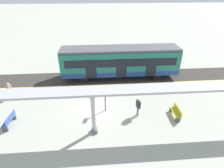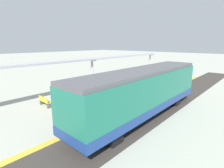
{
  "view_description": "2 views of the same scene",
  "coord_description": "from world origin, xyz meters",
  "px_view_note": "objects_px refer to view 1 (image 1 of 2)",
  "views": [
    {
      "loc": [
        12.92,
        0.38,
        9.5
      ],
      "look_at": [
        -1.14,
        1.45,
        1.46
      ],
      "focal_mm": 28.71,
      "sensor_mm": 36.0,
      "label": 1
    },
    {
      "loc": [
        -11.61,
        13.02,
        5.24
      ],
      "look_at": [
        -1.38,
        1.59,
        1.63
      ],
      "focal_mm": 28.01,
      "sensor_mm": 36.0,
      "label": 2
    }
  ],
  "objects_px": {
    "platform_info_sign": "(105,97)",
    "passenger_waiting_near_edge": "(9,89)",
    "bench_mid_platform": "(9,120)",
    "train_near_carriage": "(120,62)",
    "passenger_by_the_benches": "(138,105)",
    "bench_near_end": "(176,112)",
    "canopy_pillar_second": "(93,113)"
  },
  "relations": [
    {
      "from": "canopy_pillar_second",
      "to": "passenger_by_the_benches",
      "type": "xyz_separation_m",
      "value": [
        -1.59,
        3.48,
        -0.68
      ]
    },
    {
      "from": "bench_mid_platform",
      "to": "passenger_by_the_benches",
      "type": "bearing_deg",
      "value": 92.08
    },
    {
      "from": "bench_mid_platform",
      "to": "train_near_carriage",
      "type": "bearing_deg",
      "value": 128.38
    },
    {
      "from": "canopy_pillar_second",
      "to": "bench_mid_platform",
      "type": "distance_m",
      "value": 6.63
    },
    {
      "from": "platform_info_sign",
      "to": "passenger_by_the_benches",
      "type": "relative_size",
      "value": 1.31
    },
    {
      "from": "bench_near_end",
      "to": "passenger_waiting_near_edge",
      "type": "bearing_deg",
      "value": -104.36
    },
    {
      "from": "bench_near_end",
      "to": "platform_info_sign",
      "type": "bearing_deg",
      "value": -101.69
    },
    {
      "from": "bench_mid_platform",
      "to": "platform_info_sign",
      "type": "bearing_deg",
      "value": 99.51
    },
    {
      "from": "passenger_waiting_near_edge",
      "to": "passenger_by_the_benches",
      "type": "relative_size",
      "value": 0.98
    },
    {
      "from": "passenger_by_the_benches",
      "to": "canopy_pillar_second",
      "type": "bearing_deg",
      "value": -65.47
    },
    {
      "from": "canopy_pillar_second",
      "to": "passenger_waiting_near_edge",
      "type": "relative_size",
      "value": 2.08
    },
    {
      "from": "passenger_by_the_benches",
      "to": "bench_near_end",
      "type": "bearing_deg",
      "value": 84.35
    },
    {
      "from": "canopy_pillar_second",
      "to": "bench_mid_platform",
      "type": "height_order",
      "value": "canopy_pillar_second"
    },
    {
      "from": "train_near_carriage",
      "to": "platform_info_sign",
      "type": "relative_size",
      "value": 5.76
    },
    {
      "from": "passenger_waiting_near_edge",
      "to": "passenger_by_the_benches",
      "type": "bearing_deg",
      "value": 73.35
    },
    {
      "from": "bench_near_end",
      "to": "platform_info_sign",
      "type": "height_order",
      "value": "platform_info_sign"
    },
    {
      "from": "train_near_carriage",
      "to": "passenger_by_the_benches",
      "type": "height_order",
      "value": "train_near_carriage"
    },
    {
      "from": "platform_info_sign",
      "to": "passenger_waiting_near_edge",
      "type": "height_order",
      "value": "platform_info_sign"
    },
    {
      "from": "train_near_carriage",
      "to": "passenger_waiting_near_edge",
      "type": "height_order",
      "value": "train_near_carriage"
    },
    {
      "from": "train_near_carriage",
      "to": "bench_near_end",
      "type": "relative_size",
      "value": 8.38
    },
    {
      "from": "canopy_pillar_second",
      "to": "platform_info_sign",
      "type": "height_order",
      "value": "canopy_pillar_second"
    },
    {
      "from": "bench_near_end",
      "to": "bench_mid_platform",
      "type": "relative_size",
      "value": 1.0
    },
    {
      "from": "bench_mid_platform",
      "to": "platform_info_sign",
      "type": "distance_m",
      "value": 7.45
    },
    {
      "from": "train_near_carriage",
      "to": "canopy_pillar_second",
      "type": "bearing_deg",
      "value": -18.27
    },
    {
      "from": "bench_mid_platform",
      "to": "passenger_by_the_benches",
      "type": "relative_size",
      "value": 0.91
    },
    {
      "from": "bench_mid_platform",
      "to": "passenger_waiting_near_edge",
      "type": "height_order",
      "value": "passenger_waiting_near_edge"
    },
    {
      "from": "platform_info_sign",
      "to": "passenger_by_the_benches",
      "type": "distance_m",
      "value": 2.73
    },
    {
      "from": "train_near_carriage",
      "to": "bench_near_end",
      "type": "bearing_deg",
      "value": 27.32
    },
    {
      "from": "bench_near_end",
      "to": "passenger_by_the_benches",
      "type": "distance_m",
      "value": 3.14
    },
    {
      "from": "bench_mid_platform",
      "to": "passenger_waiting_near_edge",
      "type": "bearing_deg",
      "value": -159.86
    },
    {
      "from": "platform_info_sign",
      "to": "passenger_waiting_near_edge",
      "type": "relative_size",
      "value": 1.34
    },
    {
      "from": "bench_mid_platform",
      "to": "passenger_waiting_near_edge",
      "type": "relative_size",
      "value": 0.93
    }
  ]
}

